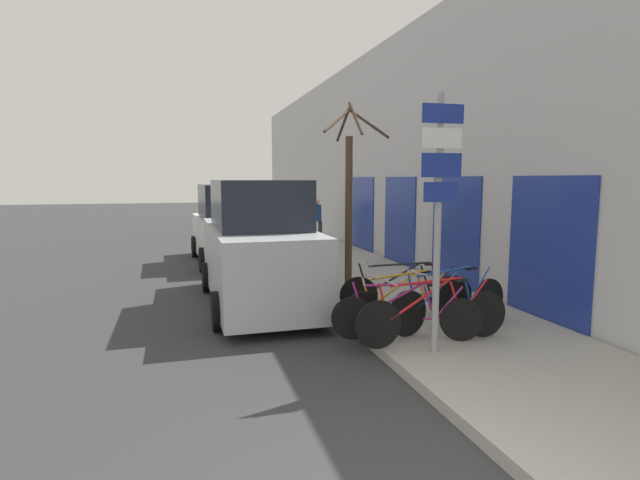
{
  "coord_description": "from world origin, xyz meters",
  "views": [
    {
      "loc": [
        -1.61,
        -2.9,
        2.5
      ],
      "look_at": [
        0.92,
        6.18,
        1.34
      ],
      "focal_mm": 28.0,
      "sensor_mm": 36.0,
      "label": 1
    }
  ],
  "objects_px": {
    "street_tree": "(349,200)",
    "parked_car_1": "(230,228)",
    "parked_car_0": "(258,249)",
    "pedestrian_near": "(317,217)",
    "bicycle_0": "(434,315)",
    "signpost": "(439,205)",
    "bicycle_1": "(407,315)",
    "bicycle_4": "(406,292)",
    "bicycle_3": "(405,301)",
    "bicycle_2": "(450,302)"
  },
  "relations": [
    {
      "from": "bicycle_2",
      "to": "parked_car_1",
      "type": "distance_m",
      "value": 8.56
    },
    {
      "from": "bicycle_0",
      "to": "pedestrian_near",
      "type": "distance_m",
      "value": 11.73
    },
    {
      "from": "parked_car_0",
      "to": "pedestrian_near",
      "type": "height_order",
      "value": "parked_car_0"
    },
    {
      "from": "signpost",
      "to": "bicycle_4",
      "type": "height_order",
      "value": "signpost"
    },
    {
      "from": "bicycle_0",
      "to": "parked_car_1",
      "type": "xyz_separation_m",
      "value": [
        -2.05,
        8.71,
        0.5
      ]
    },
    {
      "from": "bicycle_0",
      "to": "bicycle_2",
      "type": "xyz_separation_m",
      "value": [
        0.6,
        0.58,
        0.01
      ]
    },
    {
      "from": "bicycle_1",
      "to": "street_tree",
      "type": "xyz_separation_m",
      "value": [
        0.16,
        3.11,
        1.55
      ]
    },
    {
      "from": "signpost",
      "to": "pedestrian_near",
      "type": "xyz_separation_m",
      "value": [
        1.58,
        11.99,
        -1.07
      ]
    },
    {
      "from": "bicycle_2",
      "to": "bicycle_4",
      "type": "relative_size",
      "value": 1.03
    },
    {
      "from": "bicycle_1",
      "to": "parked_car_1",
      "type": "distance_m",
      "value": 8.69
    },
    {
      "from": "signpost",
      "to": "bicycle_1",
      "type": "distance_m",
      "value": 1.72
    },
    {
      "from": "bicycle_3",
      "to": "bicycle_2",
      "type": "bearing_deg",
      "value": -137.53
    },
    {
      "from": "bicycle_3",
      "to": "signpost",
      "type": "bearing_deg",
      "value": 160.44
    },
    {
      "from": "bicycle_2",
      "to": "parked_car_0",
      "type": "height_order",
      "value": "parked_car_0"
    },
    {
      "from": "bicycle_4",
      "to": "bicycle_3",
      "type": "bearing_deg",
      "value": 163.58
    },
    {
      "from": "parked_car_1",
      "to": "bicycle_4",
      "type": "bearing_deg",
      "value": -74.85
    },
    {
      "from": "signpost",
      "to": "bicycle_1",
      "type": "relative_size",
      "value": 1.64
    },
    {
      "from": "parked_car_1",
      "to": "bicycle_0",
      "type": "bearing_deg",
      "value": -79.69
    },
    {
      "from": "bicycle_2",
      "to": "street_tree",
      "type": "distance_m",
      "value": 3.21
    },
    {
      "from": "bicycle_1",
      "to": "parked_car_1",
      "type": "relative_size",
      "value": 0.46
    },
    {
      "from": "bicycle_2",
      "to": "bicycle_3",
      "type": "height_order",
      "value": "bicycle_2"
    },
    {
      "from": "bicycle_3",
      "to": "street_tree",
      "type": "distance_m",
      "value": 2.79
    },
    {
      "from": "parked_car_0",
      "to": "signpost",
      "type": "bearing_deg",
      "value": -64.19
    },
    {
      "from": "parked_car_0",
      "to": "pedestrian_near",
      "type": "distance_m",
      "value": 8.94
    },
    {
      "from": "bicycle_3",
      "to": "street_tree",
      "type": "bearing_deg",
      "value": -7.4
    },
    {
      "from": "bicycle_4",
      "to": "parked_car_1",
      "type": "relative_size",
      "value": 0.5
    },
    {
      "from": "bicycle_3",
      "to": "bicycle_4",
      "type": "xyz_separation_m",
      "value": [
        0.28,
        0.53,
        0.02
      ]
    },
    {
      "from": "parked_car_1",
      "to": "street_tree",
      "type": "relative_size",
      "value": 1.18
    },
    {
      "from": "bicycle_0",
      "to": "parked_car_1",
      "type": "distance_m",
      "value": 8.96
    },
    {
      "from": "signpost",
      "to": "parked_car_0",
      "type": "bearing_deg",
      "value": 116.43
    },
    {
      "from": "pedestrian_near",
      "to": "bicycle_4",
      "type": "bearing_deg",
      "value": -93.92
    },
    {
      "from": "bicycle_4",
      "to": "parked_car_0",
      "type": "height_order",
      "value": "parked_car_0"
    },
    {
      "from": "signpost",
      "to": "street_tree",
      "type": "distance_m",
      "value": 3.67
    },
    {
      "from": "bicycle_1",
      "to": "parked_car_0",
      "type": "distance_m",
      "value": 3.65
    },
    {
      "from": "parked_car_0",
      "to": "parked_car_1",
      "type": "bearing_deg",
      "value": 89.67
    },
    {
      "from": "parked_car_1",
      "to": "street_tree",
      "type": "bearing_deg",
      "value": -73.68
    },
    {
      "from": "bicycle_0",
      "to": "bicycle_1",
      "type": "height_order",
      "value": "bicycle_0"
    },
    {
      "from": "bicycle_0",
      "to": "bicycle_3",
      "type": "bearing_deg",
      "value": -2.93
    },
    {
      "from": "bicycle_0",
      "to": "bicycle_4",
      "type": "bearing_deg",
      "value": -12.82
    },
    {
      "from": "street_tree",
      "to": "parked_car_1",
      "type": "bearing_deg",
      "value": 109.25
    },
    {
      "from": "bicycle_4",
      "to": "street_tree",
      "type": "distance_m",
      "value": 2.4
    },
    {
      "from": "pedestrian_near",
      "to": "bicycle_0",
      "type": "bearing_deg",
      "value": -94.52
    },
    {
      "from": "bicycle_2",
      "to": "parked_car_1",
      "type": "relative_size",
      "value": 0.52
    },
    {
      "from": "bicycle_2",
      "to": "parked_car_1",
      "type": "bearing_deg",
      "value": 3.37
    },
    {
      "from": "parked_car_1",
      "to": "bicycle_2",
      "type": "bearing_deg",
      "value": -74.88
    },
    {
      "from": "bicycle_0",
      "to": "pedestrian_near",
      "type": "relative_size",
      "value": 1.51
    },
    {
      "from": "bicycle_1",
      "to": "bicycle_4",
      "type": "distance_m",
      "value": 1.47
    },
    {
      "from": "parked_car_0",
      "to": "parked_car_1",
      "type": "xyz_separation_m",
      "value": [
        -0.03,
        5.33,
        -0.07
      ]
    },
    {
      "from": "bicycle_0",
      "to": "bicycle_3",
      "type": "relative_size",
      "value": 1.09
    },
    {
      "from": "bicycle_4",
      "to": "parked_car_0",
      "type": "relative_size",
      "value": 0.48
    }
  ]
}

